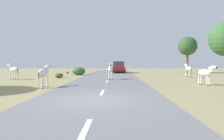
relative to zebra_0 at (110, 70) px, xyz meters
name	(u,v)px	position (x,y,z in m)	size (l,w,h in m)	color
ground_plane	(93,100)	(-0.49, -10.04, -0.97)	(90.00, 90.00, 0.00)	#998E60
road	(99,100)	(-0.22, -10.04, -0.95)	(6.00, 64.00, 0.05)	slate
lane_markings	(97,104)	(-0.22, -11.04, -0.92)	(0.16, 56.00, 0.01)	silver
zebra_0	(110,70)	(0.00, 0.00, 0.00)	(0.45, 1.64, 1.54)	silver
zebra_1	(14,70)	(-9.30, 0.31, -0.03)	(1.54, 1.01, 1.57)	silver
zebra_2	(188,69)	(8.58, 3.71, -0.05)	(0.59, 1.63, 1.54)	silver
zebra_3	(205,73)	(6.91, -4.20, -0.09)	(1.01, 1.42, 1.48)	silver
zebra_4	(44,73)	(-4.19, -5.76, -0.04)	(0.57, 1.65, 1.56)	silver
car_0	(119,67)	(0.96, 12.38, -0.12)	(2.07, 4.37, 1.74)	red
tree_3	(188,46)	(11.66, 12.71, 3.18)	(2.89, 2.89, 5.63)	brown
bush_0	(59,75)	(-5.47, 2.23, -0.71)	(0.87, 0.78, 0.52)	#425B2D
bush_1	(79,71)	(-4.30, 7.07, -0.46)	(1.71, 1.54, 1.03)	#386633
rock_2	(67,72)	(-6.61, 10.41, -0.81)	(0.47, 0.43, 0.32)	gray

